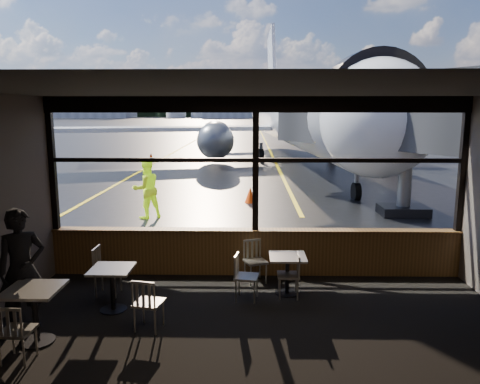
{
  "coord_description": "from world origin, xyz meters",
  "views": [
    {
      "loc": [
        -0.11,
        -8.94,
        3.25
      ],
      "look_at": [
        -0.32,
        1.0,
        1.5
      ],
      "focal_mm": 35.0,
      "sensor_mm": 36.0,
      "label": 1
    }
  ],
  "objects_px": {
    "jet_bridge": "(371,142)",
    "chair_mid_s": "(149,303)",
    "cafe_table_mid": "(113,289)",
    "cafe_table_left": "(35,316)",
    "chair_near_e": "(288,276)",
    "chair_left_s": "(17,332)",
    "chair_near_n": "(255,262)",
    "passenger": "(22,270)",
    "airliner": "(301,72)",
    "chair_near_w": "(247,277)",
    "ground_crew": "(146,189)",
    "cafe_table_near": "(287,275)",
    "chair_mid_w": "(108,271)",
    "cone_wing": "(151,157)",
    "cone_nose": "(250,195)"
  },
  "relations": [
    {
      "from": "chair_near_e",
      "to": "passenger",
      "type": "relative_size",
      "value": 0.43
    },
    {
      "from": "chair_near_e",
      "to": "ground_crew",
      "type": "xyz_separation_m",
      "value": [
        -3.81,
        6.07,
        0.5
      ]
    },
    {
      "from": "chair_near_w",
      "to": "chair_mid_w",
      "type": "height_order",
      "value": "chair_mid_w"
    },
    {
      "from": "cafe_table_mid",
      "to": "cone_nose",
      "type": "distance_m",
      "value": 9.39
    },
    {
      "from": "cafe_table_left",
      "to": "chair_mid_s",
      "type": "bearing_deg",
      "value": 15.63
    },
    {
      "from": "cafe_table_near",
      "to": "cafe_table_mid",
      "type": "height_order",
      "value": "cafe_table_mid"
    },
    {
      "from": "chair_left_s",
      "to": "cone_wing",
      "type": "height_order",
      "value": "chair_left_s"
    },
    {
      "from": "cafe_table_near",
      "to": "ground_crew",
      "type": "xyz_separation_m",
      "value": [
        -3.8,
        5.91,
        0.54
      ]
    },
    {
      "from": "chair_left_s",
      "to": "cafe_table_left",
      "type": "bearing_deg",
      "value": 91.62
    },
    {
      "from": "ground_crew",
      "to": "airliner",
      "type": "bearing_deg",
      "value": -147.98
    },
    {
      "from": "chair_mid_w",
      "to": "cone_wing",
      "type": "relative_size",
      "value": 1.56
    },
    {
      "from": "chair_left_s",
      "to": "passenger",
      "type": "xyz_separation_m",
      "value": [
        -0.35,
        0.94,
        0.51
      ]
    },
    {
      "from": "ground_crew",
      "to": "cafe_table_near",
      "type": "bearing_deg",
      "value": 87.18
    },
    {
      "from": "cafe_table_mid",
      "to": "passenger",
      "type": "height_order",
      "value": "passenger"
    },
    {
      "from": "cafe_table_mid",
      "to": "passenger",
      "type": "distance_m",
      "value": 1.42
    },
    {
      "from": "airliner",
      "to": "chair_near_n",
      "type": "relative_size",
      "value": 44.02
    },
    {
      "from": "chair_near_e",
      "to": "cone_nose",
      "type": "relative_size",
      "value": 1.44
    },
    {
      "from": "chair_near_n",
      "to": "cone_wing",
      "type": "relative_size",
      "value": 1.43
    },
    {
      "from": "cafe_table_left",
      "to": "chair_near_n",
      "type": "xyz_separation_m",
      "value": [
        3.12,
        2.4,
        0.0
      ]
    },
    {
      "from": "jet_bridge",
      "to": "chair_left_s",
      "type": "height_order",
      "value": "jet_bridge"
    },
    {
      "from": "jet_bridge",
      "to": "chair_mid_w",
      "type": "bearing_deg",
      "value": -133.27
    },
    {
      "from": "passenger",
      "to": "cafe_table_mid",
      "type": "bearing_deg",
      "value": -3.78
    },
    {
      "from": "cafe_table_near",
      "to": "cone_nose",
      "type": "xyz_separation_m",
      "value": [
        -0.66,
        8.35,
        -0.08
      ]
    },
    {
      "from": "cone_nose",
      "to": "cone_wing",
      "type": "bearing_deg",
      "value": 115.74
    },
    {
      "from": "airliner",
      "to": "chair_near_w",
      "type": "height_order",
      "value": "airliner"
    },
    {
      "from": "cafe_table_mid",
      "to": "cafe_table_left",
      "type": "height_order",
      "value": "cafe_table_left"
    },
    {
      "from": "cafe_table_left",
      "to": "jet_bridge",
      "type": "bearing_deg",
      "value": 51.17
    },
    {
      "from": "chair_near_n",
      "to": "ground_crew",
      "type": "height_order",
      "value": "ground_crew"
    },
    {
      "from": "passenger",
      "to": "chair_mid_w",
      "type": "bearing_deg",
      "value": 22.93
    },
    {
      "from": "chair_mid_s",
      "to": "ground_crew",
      "type": "bearing_deg",
      "value": 113.81
    },
    {
      "from": "chair_near_e",
      "to": "chair_mid_s",
      "type": "xyz_separation_m",
      "value": [
        -2.17,
        -1.27,
        0.02
      ]
    },
    {
      "from": "chair_near_n",
      "to": "chair_mid_w",
      "type": "bearing_deg",
      "value": -7.12
    },
    {
      "from": "passenger",
      "to": "cafe_table_left",
      "type": "bearing_deg",
      "value": -84.0
    },
    {
      "from": "jet_bridge",
      "to": "chair_mid_s",
      "type": "relative_size",
      "value": 12.65
    },
    {
      "from": "jet_bridge",
      "to": "cone_nose",
      "type": "xyz_separation_m",
      "value": [
        -3.69,
        1.86,
        -2.02
      ]
    },
    {
      "from": "cafe_table_mid",
      "to": "cone_wing",
      "type": "distance_m",
      "value": 22.44
    },
    {
      "from": "chair_near_w",
      "to": "cone_nose",
      "type": "relative_size",
      "value": 1.49
    },
    {
      "from": "chair_near_e",
      "to": "chair_left_s",
      "type": "relative_size",
      "value": 0.96
    },
    {
      "from": "passenger",
      "to": "ground_crew",
      "type": "distance_m",
      "value": 7.32
    },
    {
      "from": "cafe_table_near",
      "to": "chair_mid_s",
      "type": "bearing_deg",
      "value": -146.67
    },
    {
      "from": "chair_mid_w",
      "to": "chair_left_s",
      "type": "distance_m",
      "value": 2.3
    },
    {
      "from": "chair_near_e",
      "to": "chair_near_n",
      "type": "bearing_deg",
      "value": 39.24
    },
    {
      "from": "airliner",
      "to": "cone_nose",
      "type": "bearing_deg",
      "value": -107.66
    },
    {
      "from": "cafe_table_near",
      "to": "cafe_table_left",
      "type": "height_order",
      "value": "cafe_table_left"
    },
    {
      "from": "chair_near_e",
      "to": "chair_mid_s",
      "type": "relative_size",
      "value": 0.96
    },
    {
      "from": "chair_near_n",
      "to": "passenger",
      "type": "bearing_deg",
      "value": 8.12
    },
    {
      "from": "cafe_table_near",
      "to": "cone_wing",
      "type": "relative_size",
      "value": 1.25
    },
    {
      "from": "cafe_table_mid",
      "to": "chair_left_s",
      "type": "distance_m",
      "value": 1.77
    },
    {
      "from": "cafe_table_near",
      "to": "chair_mid_s",
      "type": "relative_size",
      "value": 0.85
    },
    {
      "from": "jet_bridge",
      "to": "chair_near_e",
      "type": "bearing_deg",
      "value": -114.51
    }
  ]
}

